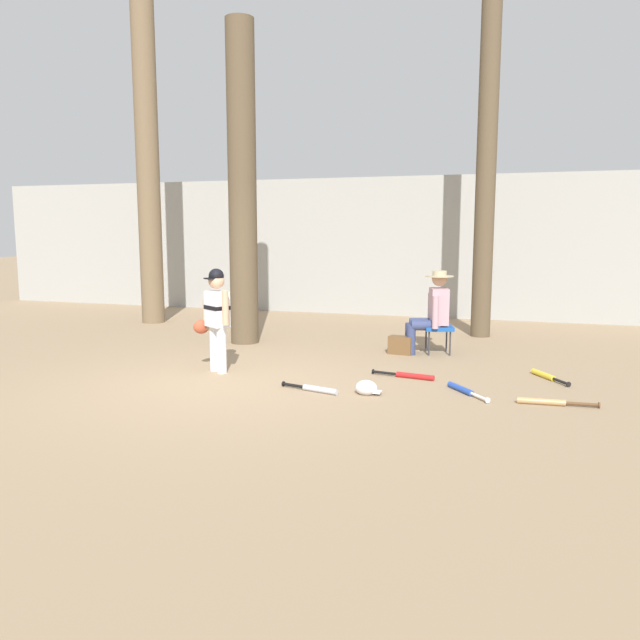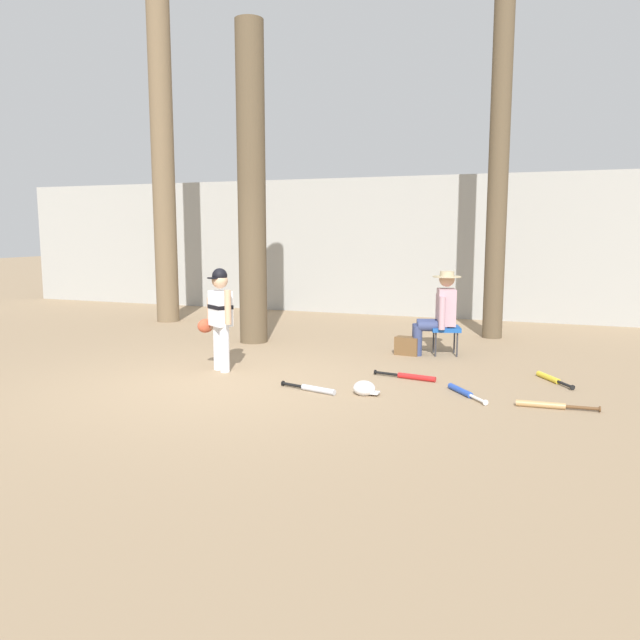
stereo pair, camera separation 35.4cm
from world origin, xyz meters
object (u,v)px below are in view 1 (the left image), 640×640
object	(u,v)px
seated_spectator	(432,310)
handbag_beside_stool	(401,345)
bat_aluminum_silver	(316,389)
bat_yellow_trainer	(546,376)
batting_helmet_white	(366,388)
tree_near_player	(243,199)
bat_wood_tan	(548,402)
tree_far_left	(148,175)
bat_blue_youth	(463,390)
bat_red_barrel	(410,376)
folding_stool	(438,329)
tree_behind_spectator	(486,176)
young_ballplayer	(216,313)

from	to	relation	value
seated_spectator	handbag_beside_stool	size ratio (longest dim) A/B	3.53
handbag_beside_stool	bat_aluminum_silver	size ratio (longest dim) A/B	0.48
bat_yellow_trainer	batting_helmet_white	size ratio (longest dim) A/B	2.23
tree_near_player	bat_wood_tan	xyz separation A→B (m)	(4.46, -2.36, -2.21)
handbag_beside_stool	bat_yellow_trainer	xyz separation A→B (m)	(1.95, -0.96, -0.10)
handbag_beside_stool	tree_far_left	xyz separation A→B (m)	(-5.16, 1.67, 2.67)
tree_far_left	bat_blue_youth	world-z (taller)	tree_far_left
handbag_beside_stool	bat_red_barrel	world-z (taller)	handbag_beside_stool
folding_stool	tree_behind_spectator	bearing A→B (deg)	74.24
seated_spectator	batting_helmet_white	xyz separation A→B (m)	(-0.36, -2.50, -0.57)
bat_wood_tan	batting_helmet_white	bearing A→B (deg)	-175.60
bat_yellow_trainer	batting_helmet_white	world-z (taller)	batting_helmet_white
tree_near_player	handbag_beside_stool	xyz separation A→B (m)	(2.54, -0.17, -2.11)
bat_yellow_trainer	bat_aluminum_silver	size ratio (longest dim) A/B	0.89
folding_stool	seated_spectator	xyz separation A→B (m)	(-0.09, -0.03, 0.28)
tree_near_player	bat_yellow_trainer	size ratio (longest dim) A/B	7.89
tree_far_left	batting_helmet_white	xyz separation A→B (m)	(5.21, -4.00, -2.73)
bat_red_barrel	tree_near_player	bearing A→B (deg)	150.90
young_ballplayer	tree_far_left	distance (m)	5.15
batting_helmet_white	seated_spectator	bearing A→B (deg)	81.86
handbag_beside_stool	tree_far_left	size ratio (longest dim) A/B	0.05
bat_aluminum_silver	batting_helmet_white	distance (m)	0.56
bat_aluminum_silver	bat_blue_youth	bearing A→B (deg)	16.21
handbag_beside_stool	bat_yellow_trainer	distance (m)	2.17
young_ballplayer	bat_blue_youth	distance (m)	3.14
folding_stool	bat_red_barrel	bearing A→B (deg)	-94.24
bat_wood_tan	seated_spectator	bearing A→B (deg)	122.65
tree_far_left	bat_yellow_trainer	xyz separation A→B (m)	(7.10, -2.63, -2.77)
tree_far_left	bat_aluminum_silver	distance (m)	6.78
bat_red_barrel	tree_behind_spectator	bearing A→B (deg)	79.74
bat_blue_youth	tree_behind_spectator	bearing A→B (deg)	90.86
seated_spectator	bat_wood_tan	bearing A→B (deg)	-57.35
bat_wood_tan	batting_helmet_white	distance (m)	1.87
folding_stool	bat_yellow_trainer	size ratio (longest dim) A/B	0.78
young_ballplayer	seated_spectator	size ratio (longest dim) A/B	1.09
bat_yellow_trainer	bat_wood_tan	size ratio (longest dim) A/B	0.80
tree_behind_spectator	bat_blue_youth	bearing A→B (deg)	-89.14
bat_aluminum_silver	batting_helmet_white	bearing A→B (deg)	7.95
bat_yellow_trainer	bat_blue_youth	bearing A→B (deg)	-131.93
tree_near_player	bat_yellow_trainer	world-z (taller)	tree_near_player
bat_aluminum_silver	bat_red_barrel	bearing A→B (deg)	47.13
handbag_beside_stool	bat_blue_youth	bearing A→B (deg)	-61.63
bat_red_barrel	batting_helmet_white	bearing A→B (deg)	-110.61
folding_stool	seated_spectator	world-z (taller)	seated_spectator
folding_stool	bat_red_barrel	world-z (taller)	folding_stool
seated_spectator	bat_aluminum_silver	size ratio (longest dim) A/B	1.69
tree_behind_spectator	bat_yellow_trainer	distance (m)	4.02
young_ballplayer	seated_spectator	world-z (taller)	young_ballplayer
folding_stool	handbag_beside_stool	size ratio (longest dim) A/B	1.46
seated_spectator	bat_red_barrel	world-z (taller)	seated_spectator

